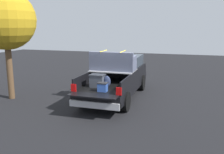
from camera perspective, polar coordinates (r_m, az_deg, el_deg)
ground_plane at (r=11.67m, az=0.87°, el=-4.73°), size 40.00×40.00×0.00m
pickup_truck at (r=11.78m, az=1.37°, el=0.19°), size 6.05×2.06×2.23m
tree_background at (r=12.01m, az=-23.35°, el=11.92°), size 2.63×2.63×4.88m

